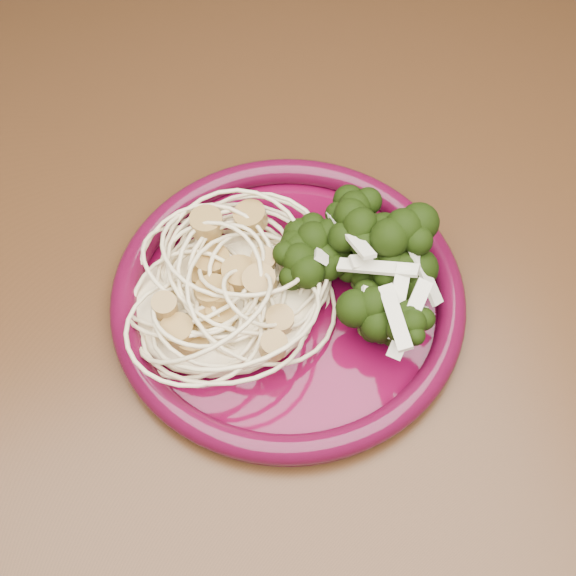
% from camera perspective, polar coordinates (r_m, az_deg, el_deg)
% --- Properties ---
extents(dining_table, '(1.20, 0.80, 0.75)m').
position_cam_1_polar(dining_table, '(0.65, -6.71, -6.17)').
color(dining_table, '#472814').
rests_on(dining_table, ground).
extents(dinner_plate, '(0.29, 0.29, 0.02)m').
position_cam_1_polar(dinner_plate, '(0.55, 0.00, -0.62)').
color(dinner_plate, '#4E0520').
rests_on(dinner_plate, dining_table).
extents(spaghetti_pile, '(0.15, 0.14, 0.03)m').
position_cam_1_polar(spaghetti_pile, '(0.54, -4.50, -0.47)').
color(spaghetti_pile, beige).
rests_on(spaghetti_pile, dinner_plate).
extents(scallop_cluster, '(0.14, 0.14, 0.04)m').
position_cam_1_polar(scallop_cluster, '(0.51, -4.75, 1.62)').
color(scallop_cluster, '#AF8845').
rests_on(scallop_cluster, spaghetti_pile).
extents(broccoli_pile, '(0.11, 0.16, 0.05)m').
position_cam_1_polar(broccoli_pile, '(0.54, 5.50, 1.17)').
color(broccoli_pile, black).
rests_on(broccoli_pile, dinner_plate).
extents(onion_garnish, '(0.08, 0.10, 0.05)m').
position_cam_1_polar(onion_garnish, '(0.52, 5.78, 3.08)').
color(onion_garnish, beige).
rests_on(onion_garnish, broccoli_pile).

